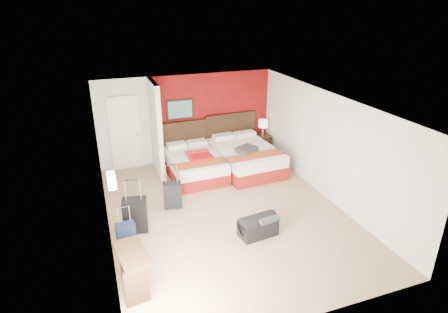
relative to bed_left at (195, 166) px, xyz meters
name	(u,v)px	position (x,y,z in m)	size (l,w,h in m)	color
ground	(226,212)	(0.13, -2.07, -0.29)	(6.50, 6.50, 0.00)	tan
room_walls	(148,146)	(-1.27, -0.65, 0.97)	(5.02, 6.52, 2.50)	silver
red_accent_panel	(212,116)	(0.88, 1.16, 0.96)	(3.50, 0.04, 2.50)	maroon
partition_wall	(156,129)	(-0.87, 0.54, 0.96)	(0.12, 1.20, 2.50)	silver
entry_door	(125,133)	(-1.62, 1.13, 0.74)	(0.82, 0.06, 2.05)	silver
bed_left	(195,166)	(0.00, 0.00, 0.00)	(1.34, 1.91, 0.57)	white
bed_right	(245,158)	(1.45, -0.07, 0.04)	(1.52, 2.17, 0.65)	silver
red_suitcase_open	(199,155)	(0.10, -0.10, 0.34)	(0.58, 0.80, 0.10)	#B10F12
jacket_bundle	(247,149)	(1.35, -0.37, 0.42)	(0.51, 0.41, 0.12)	#35353A
nightstand	(262,145)	(2.36, 0.76, 0.01)	(0.43, 0.43, 0.60)	black
table_lamp	(263,128)	(2.36, 0.76, 0.56)	(0.27, 0.27, 0.49)	silver
suitcase_black	(135,216)	(-1.84, -2.15, 0.07)	(0.48, 0.30, 0.71)	black
suitcase_charcoal	(173,196)	(-0.93, -1.47, 0.01)	(0.40, 0.25, 0.59)	black
suitcase_navy	(126,236)	(-2.08, -2.62, -0.04)	(0.35, 0.22, 0.49)	black
duffel_bag	(258,227)	(0.44, -3.11, -0.10)	(0.75, 0.40, 0.38)	black
jacket_draped	(266,217)	(0.59, -3.16, 0.12)	(0.43, 0.37, 0.06)	#38383D
desk	(134,270)	(-2.09, -3.80, 0.07)	(0.43, 0.86, 0.72)	#321E10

